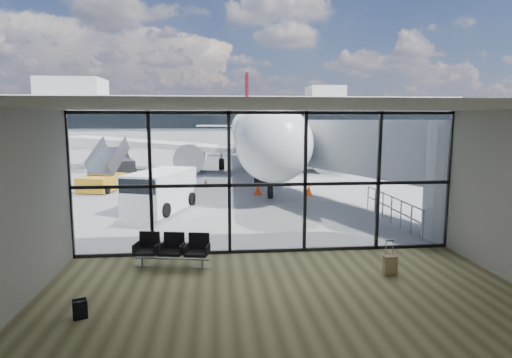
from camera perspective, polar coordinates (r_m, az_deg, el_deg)
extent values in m
plane|color=slate|center=(53.36, -3.82, 3.38)|extent=(220.00, 220.00, 0.00)
cube|color=brown|center=(10.23, 4.39, -16.48)|extent=(12.00, 8.00, 0.01)
cube|color=silver|center=(9.32, 4.69, 9.57)|extent=(12.00, 8.00, 0.02)
cube|color=#AAAAA6|center=(5.77, 11.68, -12.29)|extent=(12.00, 0.02, 4.50)
cube|color=#AAAAA6|center=(10.33, -30.43, -4.22)|extent=(0.02, 8.00, 4.50)
cube|color=white|center=(13.42, 1.54, -0.55)|extent=(12.00, 0.04, 4.50)
cube|color=black|center=(13.91, 1.50, -9.51)|extent=(12.00, 0.12, 0.10)
cube|color=black|center=(13.42, 1.54, -0.76)|extent=(12.00, 0.12, 0.10)
cube|color=black|center=(13.27, 1.57, 8.85)|extent=(12.00, 0.12, 0.10)
cube|color=black|center=(14.00, -23.62, -0.86)|extent=(0.10, 0.12, 4.50)
cube|color=black|center=(13.45, -13.86, -0.75)|extent=(0.10, 0.12, 4.50)
cube|color=black|center=(13.32, -3.59, -0.62)|extent=(0.10, 0.12, 4.50)
cube|color=black|center=(13.62, 6.55, -0.47)|extent=(0.10, 0.12, 4.50)
cube|color=black|center=(14.31, 15.99, -0.32)|extent=(0.10, 0.12, 4.50)
cube|color=black|center=(15.36, 24.35, -0.18)|extent=(0.10, 0.12, 4.50)
cylinder|color=#B0B4B6|center=(16.84, 26.17, -0.14)|extent=(2.80, 2.80, 4.20)
cube|color=#B0B4B6|center=(22.09, 10.75, 4.61)|extent=(7.45, 14.81, 2.40)
cube|color=#B0B4B6|center=(28.42, 1.59, 5.46)|extent=(2.60, 2.20, 2.60)
cylinder|color=gray|center=(28.49, -0.03, 1.23)|extent=(0.20, 0.20, 1.80)
cylinder|color=gray|center=(28.69, 3.16, 1.27)|extent=(0.20, 0.20, 1.80)
cylinder|color=black|center=(28.67, 1.57, -0.04)|extent=(1.80, 0.56, 0.56)
cylinder|color=gray|center=(16.16, 21.35, -5.77)|extent=(0.06, 0.06, 1.10)
cylinder|color=gray|center=(16.95, 19.98, -5.09)|extent=(0.06, 0.06, 1.10)
cylinder|color=gray|center=(17.74, 18.73, -4.46)|extent=(0.06, 0.06, 1.10)
cylinder|color=gray|center=(18.54, 17.59, -3.88)|extent=(0.06, 0.06, 1.10)
cylinder|color=gray|center=(19.36, 16.54, -3.35)|extent=(0.06, 0.06, 1.10)
cylinder|color=gray|center=(20.18, 15.59, -2.86)|extent=(0.06, 0.06, 1.10)
cylinder|color=gray|center=(21.00, 14.70, -2.41)|extent=(0.06, 0.06, 1.10)
cylinder|color=gray|center=(18.45, 17.66, -2.27)|extent=(0.06, 5.40, 0.06)
cylinder|color=gray|center=(18.54, 17.59, -3.73)|extent=(0.06, 5.40, 0.06)
cube|color=#B9B9B4|center=(75.18, -4.39, 7.75)|extent=(80.00, 12.00, 8.00)
cube|color=black|center=(69.09, -4.28, 7.73)|extent=(80.00, 0.20, 2.40)
cube|color=#B9B9B4|center=(78.88, -23.28, 11.14)|extent=(10.00, 8.00, 3.00)
cube|color=#B9B9B4|center=(77.84, 9.21, 11.36)|extent=(6.00, 6.00, 2.00)
cylinder|color=#382619|center=(93.03, -29.41, 5.27)|extent=(0.50, 0.50, 3.06)
sphere|color=black|center=(93.00, -29.57, 7.57)|extent=(5.61, 5.61, 5.61)
cylinder|color=#382619|center=(90.78, -25.94, 5.56)|extent=(0.50, 0.50, 3.42)
sphere|color=black|center=(90.76, -26.10, 8.20)|extent=(6.27, 6.27, 6.27)
cylinder|color=#382619|center=(88.90, -22.28, 5.50)|extent=(0.50, 0.50, 2.70)
sphere|color=black|center=(88.86, -22.40, 7.63)|extent=(4.95, 4.95, 4.95)
cylinder|color=#382619|center=(87.38, -18.50, 5.77)|extent=(0.50, 0.50, 3.06)
sphere|color=black|center=(87.34, -18.61, 8.22)|extent=(5.61, 5.61, 5.61)
cylinder|color=#382619|center=(86.24, -14.60, 6.02)|extent=(0.50, 0.50, 3.42)
sphere|color=black|center=(86.22, -14.69, 8.79)|extent=(6.27, 6.27, 6.27)
cube|color=gray|center=(12.77, -11.14, -10.38)|extent=(2.15, 0.50, 0.04)
cube|color=black|center=(12.94, -14.36, -9.36)|extent=(0.71, 0.68, 0.08)
cube|color=black|center=(13.12, -13.98, -7.94)|extent=(0.62, 0.19, 0.54)
cube|color=black|center=(12.72, -11.16, -9.57)|extent=(0.71, 0.68, 0.08)
cube|color=black|center=(12.90, -10.84, -8.12)|extent=(0.62, 0.19, 0.54)
cube|color=black|center=(12.53, -7.86, -9.76)|extent=(0.71, 0.68, 0.08)
cube|color=black|center=(12.71, -7.60, -8.28)|extent=(0.62, 0.19, 0.54)
cylinder|color=gray|center=(13.09, -14.93, -10.62)|extent=(0.06, 0.06, 0.25)
cylinder|color=gray|center=(12.60, -7.17, -11.15)|extent=(0.06, 0.06, 0.25)
cube|color=black|center=(10.26, -22.41, -15.84)|extent=(0.34, 0.28, 0.40)
cube|color=black|center=(10.16, -22.34, -16.07)|extent=(0.24, 0.14, 0.27)
cylinder|color=black|center=(10.26, -22.52, -14.63)|extent=(0.28, 0.17, 0.07)
cube|color=olive|center=(12.45, 17.43, -10.92)|extent=(0.35, 0.21, 0.52)
cube|color=olive|center=(12.35, 17.65, -11.09)|extent=(0.29, 0.04, 0.39)
cylinder|color=gray|center=(12.37, 16.92, -8.86)|extent=(0.02, 0.02, 0.44)
cylinder|color=gray|center=(12.44, 17.76, -8.80)|extent=(0.02, 0.02, 0.44)
cube|color=black|center=(12.34, 17.38, -7.88)|extent=(0.23, 0.03, 0.02)
cylinder|color=black|center=(12.58, 16.79, -11.91)|extent=(0.03, 0.06, 0.06)
cylinder|color=black|center=(12.66, 17.62, -11.83)|extent=(0.03, 0.06, 0.06)
cylinder|color=white|center=(35.87, -0.09, 6.06)|extent=(4.86, 30.63, 3.76)
sphere|color=white|center=(20.68, 2.47, 4.67)|extent=(3.76, 3.76, 3.76)
cone|color=white|center=(53.64, -1.24, 7.01)|extent=(3.98, 6.23, 3.76)
cube|color=black|center=(21.27, 2.31, 6.13)|extent=(2.28, 1.30, 0.51)
cube|color=white|center=(37.43, -13.56, 4.60)|extent=(15.52, 8.48, 1.20)
cylinder|color=black|center=(35.05, -8.66, 2.85)|extent=(2.26, 3.53, 2.14)
cube|color=white|center=(53.10, -4.76, 7.09)|extent=(5.87, 3.14, 0.18)
cube|color=white|center=(38.42, 12.84, 4.70)|extent=(15.62, 7.51, 1.20)
cylinder|color=black|center=(35.69, 8.53, 2.94)|extent=(2.26, 3.53, 2.14)
cube|color=white|center=(53.36, 2.30, 7.11)|extent=(5.83, 2.77, 0.18)
cube|color=#530B10|center=(53.69, -1.26, 10.59)|extent=(0.44, 3.87, 6.10)
cylinder|color=gray|center=(22.94, 1.91, -0.88)|extent=(0.20, 0.20, 1.42)
cylinder|color=black|center=(23.00, 1.90, -1.76)|extent=(0.28, 0.72, 0.71)
cylinder|color=black|center=(36.50, -4.60, 1.99)|extent=(0.49, 0.99, 0.98)
cylinder|color=black|center=(36.84, 4.29, 2.05)|extent=(0.49, 0.99, 0.98)
cube|color=white|center=(20.58, -12.59, -1.50)|extent=(3.20, 4.61, 1.84)
cube|color=black|center=(19.15, -14.78, -0.74)|extent=(2.02, 1.64, 0.64)
cylinder|color=black|center=(19.96, -16.71, -3.69)|extent=(0.44, 0.68, 0.64)
cylinder|color=black|center=(19.07, -11.97, -4.06)|extent=(0.44, 0.68, 0.64)
cylinder|color=black|center=(22.31, -13.02, -2.35)|extent=(0.44, 0.68, 0.64)
cylinder|color=black|center=(21.52, -8.67, -2.61)|extent=(0.44, 0.68, 0.64)
cube|color=black|center=(35.11, -17.34, 1.63)|extent=(2.45, 3.52, 1.07)
cube|color=black|center=(36.31, -17.65, 3.09)|extent=(2.07, 2.94, 1.10)
cylinder|color=black|center=(34.01, -18.35, 0.85)|extent=(0.37, 0.58, 0.53)
cylinder|color=black|center=(34.19, -15.85, 0.99)|extent=(0.37, 0.58, 0.53)
cylinder|color=black|center=(36.12, -18.71, 1.23)|extent=(0.37, 0.58, 0.53)
cylinder|color=black|center=(36.30, -16.36, 1.36)|extent=(0.37, 0.58, 0.53)
cube|color=orange|center=(27.19, -19.83, -0.45)|extent=(2.40, 3.33, 0.86)
cube|color=gray|center=(27.80, -19.12, 2.31)|extent=(2.05, 2.72, 1.58)
cylinder|color=black|center=(26.74, -22.51, -1.26)|extent=(0.32, 0.51, 0.47)
cylinder|color=black|center=(25.90, -19.26, -1.38)|extent=(0.32, 0.51, 0.47)
cylinder|color=black|center=(28.57, -20.31, -0.59)|extent=(0.32, 0.51, 0.47)
cylinder|color=black|center=(27.78, -17.21, -0.68)|extent=(0.32, 0.51, 0.47)
cube|color=#DF560B|center=(27.11, -6.71, -1.06)|extent=(0.36, 0.36, 0.03)
cone|color=#DF560B|center=(27.07, -6.71, -0.54)|extent=(0.35, 0.35, 0.52)
cube|color=#FF5B0D|center=(24.10, 7.03, -2.19)|extent=(0.44, 0.44, 0.03)
cone|color=#FF5B0D|center=(24.05, 7.04, -1.49)|extent=(0.42, 0.42, 0.63)
cube|color=#F53C0C|center=(24.26, 0.24, -2.06)|extent=(0.46, 0.46, 0.03)
cone|color=#F53C0C|center=(24.20, 0.24, -1.34)|extent=(0.43, 0.43, 0.65)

